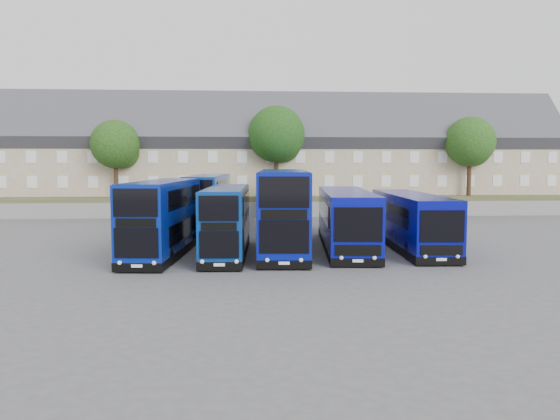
{
  "coord_description": "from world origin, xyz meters",
  "views": [
    {
      "loc": [
        -1.45,
        -30.16,
        5.45
      ],
      "look_at": [
        1.09,
        6.93,
        2.2
      ],
      "focal_mm": 35.0,
      "sensor_mm": 36.0,
      "label": 1
    }
  ],
  "objects_px": {
    "tree_mid": "(278,137)",
    "dd_front_mid": "(227,223)",
    "coach_east_a": "(346,220)",
    "tree_far": "(496,143)",
    "tree_east": "(471,144)",
    "dd_front_left": "(163,219)",
    "tree_west": "(117,146)"
  },
  "relations": [
    {
      "from": "tree_mid",
      "to": "dd_front_mid",
      "type": "bearing_deg",
      "value": -100.73
    },
    {
      "from": "coach_east_a",
      "to": "tree_far",
      "type": "height_order",
      "value": "tree_far"
    },
    {
      "from": "coach_east_a",
      "to": "tree_east",
      "type": "height_order",
      "value": "tree_east"
    },
    {
      "from": "dd_front_left",
      "to": "coach_east_a",
      "type": "xyz_separation_m",
      "value": [
        11.19,
        1.87,
        -0.34
      ]
    },
    {
      "from": "coach_east_a",
      "to": "tree_mid",
      "type": "bearing_deg",
      "value": 102.92
    },
    {
      "from": "coach_east_a",
      "to": "tree_mid",
      "type": "height_order",
      "value": "tree_mid"
    },
    {
      "from": "tree_east",
      "to": "coach_east_a",
      "type": "bearing_deg",
      "value": -128.82
    },
    {
      "from": "dd_front_mid",
      "to": "tree_west",
      "type": "bearing_deg",
      "value": 118.65
    },
    {
      "from": "dd_front_mid",
      "to": "tree_east",
      "type": "bearing_deg",
      "value": 46.45
    },
    {
      "from": "dd_front_mid",
      "to": "coach_east_a",
      "type": "distance_m",
      "value": 7.8
    },
    {
      "from": "tree_east",
      "to": "tree_mid",
      "type": "bearing_deg",
      "value": 178.57
    },
    {
      "from": "tree_mid",
      "to": "tree_east",
      "type": "relative_size",
      "value": 1.12
    },
    {
      "from": "dd_front_left",
      "to": "coach_east_a",
      "type": "height_order",
      "value": "dd_front_left"
    },
    {
      "from": "dd_front_mid",
      "to": "tree_mid",
      "type": "relative_size",
      "value": 1.1
    },
    {
      "from": "tree_west",
      "to": "tree_far",
      "type": "xyz_separation_m",
      "value": [
        42.0,
        7.0,
        0.68
      ]
    },
    {
      "from": "dd_front_left",
      "to": "dd_front_mid",
      "type": "xyz_separation_m",
      "value": [
        3.73,
        -0.4,
        -0.19
      ]
    },
    {
      "from": "dd_front_left",
      "to": "tree_east",
      "type": "distance_m",
      "value": 36.9
    },
    {
      "from": "dd_front_mid",
      "to": "tree_mid",
      "type": "distance_m",
      "value": 25.2
    },
    {
      "from": "tree_east",
      "to": "tree_far",
      "type": "bearing_deg",
      "value": 49.4
    },
    {
      "from": "coach_east_a",
      "to": "tree_east",
      "type": "bearing_deg",
      "value": 56.48
    },
    {
      "from": "coach_east_a",
      "to": "tree_west",
      "type": "distance_m",
      "value": 28.92
    },
    {
      "from": "dd_front_mid",
      "to": "tree_east",
      "type": "height_order",
      "value": "tree_east"
    },
    {
      "from": "coach_east_a",
      "to": "tree_far",
      "type": "distance_m",
      "value": 36.96
    },
    {
      "from": "tree_east",
      "to": "tree_far",
      "type": "distance_m",
      "value": 9.23
    },
    {
      "from": "dd_front_left",
      "to": "tree_east",
      "type": "bearing_deg",
      "value": 44.77
    },
    {
      "from": "dd_front_mid",
      "to": "tree_east",
      "type": "relative_size",
      "value": 1.24
    },
    {
      "from": "dd_front_mid",
      "to": "tree_mid",
      "type": "xyz_separation_m",
      "value": [
        4.55,
        24.01,
        6.12
      ]
    },
    {
      "from": "dd_front_mid",
      "to": "coach_east_a",
      "type": "height_order",
      "value": "dd_front_mid"
    },
    {
      "from": "tree_west",
      "to": "dd_front_mid",
      "type": "bearing_deg",
      "value": -64.04
    },
    {
      "from": "coach_east_a",
      "to": "tree_west",
      "type": "xyz_separation_m",
      "value": [
        -18.91,
        21.24,
        5.25
      ]
    },
    {
      "from": "tree_mid",
      "to": "tree_far",
      "type": "relative_size",
      "value": 1.06
    },
    {
      "from": "dd_front_mid",
      "to": "tree_east",
      "type": "xyz_separation_m",
      "value": [
        24.55,
        23.51,
        5.44
      ]
    }
  ]
}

